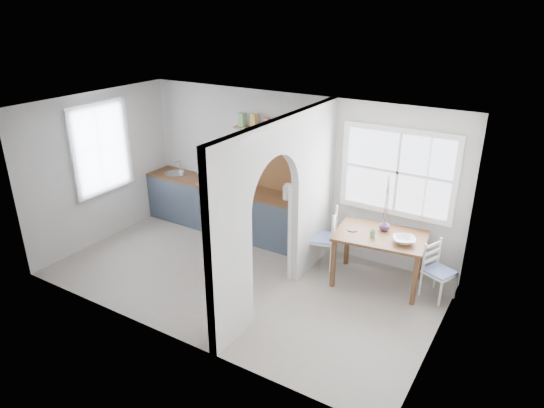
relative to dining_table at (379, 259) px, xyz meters
The scene contains 26 objects.
floor 2.11m from the dining_table, 151.18° to the right, with size 5.80×3.20×0.01m, color gray.
ceiling 3.02m from the dining_table, 151.18° to the right, with size 5.80×3.20×0.01m, color beige.
walls 2.26m from the dining_table, 151.18° to the right, with size 5.81×3.21×2.60m.
partition 1.80m from the dining_table, 139.83° to the right, with size 0.12×3.20×2.60m.
kitchen_window 4.95m from the dining_table, 167.97° to the right, with size 0.10×1.16×1.50m, color white, non-canonical shape.
nook_window 1.32m from the dining_table, 91.45° to the left, with size 1.76×0.10×1.30m, color white, non-canonical shape.
counter 2.96m from the dining_table, behind, with size 3.50×0.60×0.90m.
sink 4.28m from the dining_table, behind, with size 0.40×0.40×0.02m, color silver.
backsplash 2.30m from the dining_table, 164.06° to the left, with size 1.65×0.03×0.90m, color brown.
shelf 2.62m from the dining_table, 166.32° to the left, with size 1.75×0.20×0.21m.
pendant_lamp 2.23m from the dining_table, behind, with size 0.26×0.26×0.16m, color silver.
utensil_rail 1.60m from the dining_table, behind, with size 0.02×0.02×0.50m, color silver.
dining_table is the anchor object (origin of this frame).
chair_left 0.98m from the dining_table, behind, with size 0.45×0.45×0.98m, color white, non-canonical shape.
chair_right 0.88m from the dining_table, ahead, with size 0.38×0.38×0.83m, color white, non-canonical shape.
kettle 1.88m from the dining_table, behind, with size 0.22×0.18×0.27m, color white, non-canonical shape.
mug_a 4.09m from the dining_table, behind, with size 0.10×0.10×0.09m, color white.
mug_b 3.76m from the dining_table, behind, with size 0.12×0.12×0.09m, color white.
knife_block 3.06m from the dining_table, behind, with size 0.11×0.16×0.25m, color #412613.
jar 2.91m from the dining_table, behind, with size 0.09×0.09×0.14m, color #7C7451.
towel_magenta 1.24m from the dining_table, behind, with size 0.02×0.03×0.53m, color #DC1C62.
towel_orange 1.24m from the dining_table, behind, with size 0.02×0.03×0.45m, color orange.
bowl 0.58m from the dining_table, 11.57° to the right, with size 0.31×0.31×0.08m, color silver.
table_cup 0.47m from the dining_table, 127.89° to the right, with size 0.10×0.10×0.09m, color #6EA472.
plate 0.59m from the dining_table, behind, with size 0.15×0.15×0.01m, color #3B2B2C.
vase 0.52m from the dining_table, 92.52° to the left, with size 0.17×0.17×0.17m, color #492F52.
Camera 1 is at (3.76, -5.24, 3.95)m, focal length 32.00 mm.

